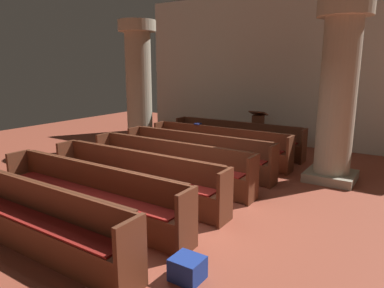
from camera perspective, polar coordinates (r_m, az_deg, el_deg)
ground_plane at (r=5.96m, az=-4.06°, el=-10.68°), size 19.20×19.20×0.00m
back_wall at (r=10.95m, az=15.77°, el=11.60°), size 10.00×0.16×4.50m
pew_row_0 at (r=9.65m, az=7.22°, el=1.17°), size 3.71×0.47×0.85m
pew_row_1 at (r=8.77m, az=4.27°, el=0.07°), size 3.71×0.46×0.85m
pew_row_2 at (r=7.91m, az=0.68°, el=-1.27°), size 3.71×0.46×0.85m
pew_row_3 at (r=7.10m, az=-3.76°, el=-2.92°), size 3.71×0.47×0.85m
pew_row_4 at (r=6.35m, az=-9.33°, el=-4.95°), size 3.71×0.46×0.85m
pew_row_5 at (r=5.68m, az=-16.33°, el=-7.43°), size 3.71×0.46×0.85m
pew_row_6 at (r=5.13m, az=-25.12°, el=-10.33°), size 3.71×0.47×0.85m
pillar_aisle_side at (r=7.64m, az=22.64°, el=7.92°), size 1.04×1.04×3.57m
pillar_far_side at (r=10.20m, az=-8.63°, el=9.67°), size 1.04×1.04×3.57m
lectern at (r=10.46m, az=10.61°, el=1.92°), size 0.48×0.45×1.08m
hymn_book at (r=9.21m, az=0.95°, el=3.31°), size 0.13×0.19×0.03m
kneeler_box_blue at (r=4.17m, az=-0.74°, el=-19.57°), size 0.35×0.32×0.26m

